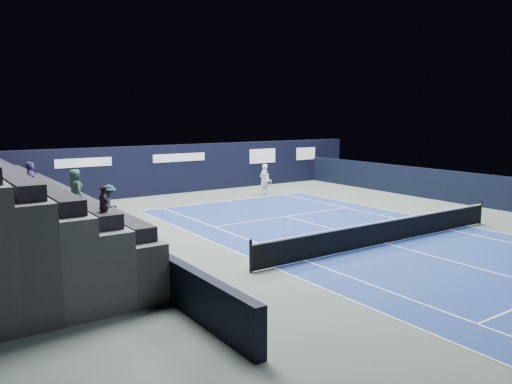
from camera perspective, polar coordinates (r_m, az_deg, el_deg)
ground at (r=21.59m, az=10.64°, el=-4.71°), size 48.00×48.00×0.00m
court_surface at (r=20.27m, az=14.66°, el=-5.73°), size 10.97×23.77×0.01m
enclosure_wall_right at (r=31.88m, az=18.97°, el=0.95°), size 0.30×22.00×1.80m
folding_chair_back_a at (r=35.48m, az=1.30°, el=1.49°), size 0.42×0.41×0.84m
folding_chair_back_b at (r=35.36m, az=1.26°, el=1.49°), size 0.41×0.40×0.86m
line_judge_chair at (r=20.50m, az=-15.73°, el=-4.12°), size 0.46×0.45×0.92m
line_judge at (r=21.54m, az=-15.79°, el=-3.15°), size 0.39×0.53×1.31m
court_markings at (r=20.27m, az=14.66°, el=-5.71°), size 11.03×23.83×0.00m
tennis_net at (r=20.16m, az=14.72°, el=-4.33°), size 12.90×0.10×1.10m
back_sponsor_wall at (r=33.03m, az=-7.38°, el=2.76°), size 26.00×0.63×3.10m
side_barrier_left at (r=19.99m, az=-17.84°, el=-4.31°), size 0.33×22.00×1.20m
tennis_player at (r=31.47m, az=0.92°, el=1.46°), size 0.82×0.94×1.94m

